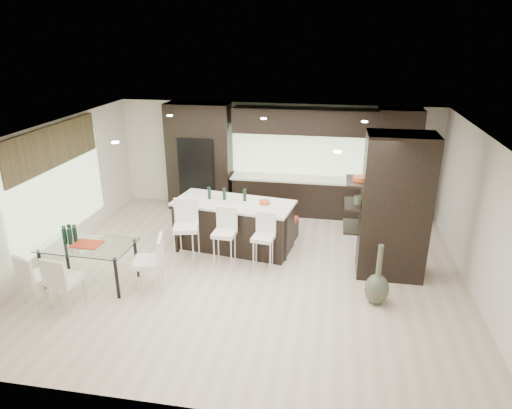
% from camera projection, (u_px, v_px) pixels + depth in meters
% --- Properties ---
extents(ground, '(8.00, 8.00, 0.00)m').
position_uv_depth(ground, '(251.00, 271.00, 8.81)').
color(ground, beige).
rests_on(ground, ground).
extents(back_wall, '(8.00, 0.02, 2.70)m').
position_uv_depth(back_wall, '(276.00, 157.00, 11.55)').
color(back_wall, silver).
rests_on(back_wall, ground).
extents(left_wall, '(0.02, 7.00, 2.70)m').
position_uv_depth(left_wall, '(51.00, 193.00, 8.98)').
color(left_wall, silver).
rests_on(left_wall, ground).
extents(right_wall, '(0.02, 7.00, 2.70)m').
position_uv_depth(right_wall, '(483.00, 221.00, 7.68)').
color(right_wall, silver).
rests_on(right_wall, ground).
extents(ceiling, '(8.00, 7.00, 0.02)m').
position_uv_depth(ceiling, '(250.00, 133.00, 7.85)').
color(ceiling, white).
rests_on(ceiling, ground).
extents(window_left, '(0.04, 3.20, 1.90)m').
position_uv_depth(window_left, '(59.00, 190.00, 9.16)').
color(window_left, '#B2D199').
rests_on(window_left, left_wall).
extents(window_back, '(3.40, 0.04, 1.20)m').
position_uv_depth(window_back, '(300.00, 151.00, 11.35)').
color(window_back, '#B2D199').
rests_on(window_back, back_wall).
extents(stone_accent, '(0.08, 3.00, 0.80)m').
position_uv_depth(stone_accent, '(53.00, 146.00, 8.83)').
color(stone_accent, brown).
rests_on(stone_accent, left_wall).
extents(ceiling_spots, '(4.00, 3.00, 0.02)m').
position_uv_depth(ceiling_spots, '(253.00, 131.00, 8.09)').
color(ceiling_spots, white).
rests_on(ceiling_spots, ceiling).
extents(back_cabinetry, '(6.80, 0.68, 2.70)m').
position_uv_depth(back_cabinetry, '(294.00, 161.00, 11.17)').
color(back_cabinetry, black).
rests_on(back_cabinetry, ground).
extents(refrigerator, '(0.90, 0.68, 1.90)m').
position_uv_depth(refrigerator, '(200.00, 173.00, 11.65)').
color(refrigerator, black).
rests_on(refrigerator, ground).
extents(partition_column, '(1.20, 0.80, 2.70)m').
position_uv_depth(partition_column, '(395.00, 207.00, 8.28)').
color(partition_column, black).
rests_on(partition_column, ground).
extents(kitchen_island, '(2.61, 1.43, 1.03)m').
position_uv_depth(kitchen_island, '(234.00, 225.00, 9.62)').
color(kitchen_island, black).
rests_on(kitchen_island, ground).
extents(stool_left, '(0.56, 0.56, 1.05)m').
position_uv_depth(stool_left, '(187.00, 239.00, 8.94)').
color(stool_left, white).
rests_on(stool_left, ground).
extents(stool_mid, '(0.44, 0.44, 0.94)m').
position_uv_depth(stool_mid, '(225.00, 244.00, 8.86)').
color(stool_mid, white).
rests_on(stool_mid, ground).
extents(stool_right, '(0.45, 0.45, 0.90)m').
position_uv_depth(stool_right, '(263.00, 247.00, 8.76)').
color(stool_right, white).
rests_on(stool_right, ground).
extents(bench, '(1.32, 0.69, 0.48)m').
position_uv_depth(bench, '(269.00, 226.00, 10.24)').
color(bench, black).
rests_on(bench, ground).
extents(floor_vase, '(0.49, 0.49, 1.09)m').
position_uv_depth(floor_vase, '(378.00, 275.00, 7.58)').
color(floor_vase, '#444B36').
rests_on(floor_vase, ground).
extents(dining_table, '(1.64, 0.95, 0.77)m').
position_uv_depth(dining_table, '(90.00, 264.00, 8.27)').
color(dining_table, white).
rests_on(dining_table, ground).
extents(chair_near, '(0.55, 0.55, 0.88)m').
position_uv_depth(chair_near, '(66.00, 283.00, 7.54)').
color(chair_near, white).
rests_on(chair_near, ground).
extents(chair_far, '(0.61, 0.61, 0.87)m').
position_uv_depth(chair_far, '(38.00, 280.00, 7.62)').
color(chair_far, white).
rests_on(chair_far, ground).
extents(chair_end, '(0.61, 0.61, 0.92)m').
position_uv_depth(chair_end, '(149.00, 265.00, 8.06)').
color(chair_end, white).
rests_on(chair_end, ground).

